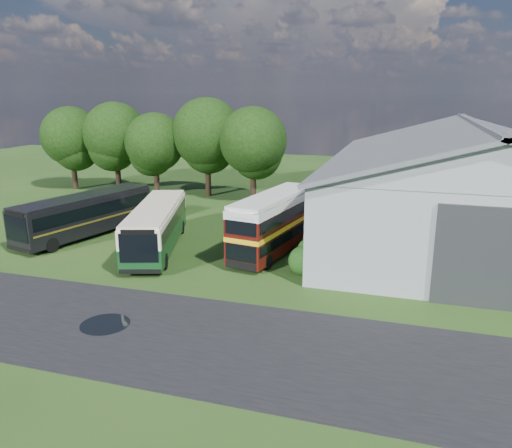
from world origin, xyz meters
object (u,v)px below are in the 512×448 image
(bus_green_single, at_px, (157,226))
(bus_maroon_double, at_px, (274,224))
(bus_dark_single, at_px, (85,214))
(storage_shed, at_px, (470,181))

(bus_green_single, height_order, bus_maroon_double, bus_maroon_double)
(bus_green_single, bearing_deg, bus_dark_single, 149.83)
(storage_shed, height_order, bus_green_single, storage_shed)
(storage_shed, relative_size, bus_maroon_double, 2.70)
(storage_shed, xyz_separation_m, bus_green_single, (-19.49, -8.43, -2.59))
(bus_green_single, height_order, bus_dark_single, bus_dark_single)
(storage_shed, relative_size, bus_dark_single, 2.23)
(bus_maroon_double, relative_size, bus_dark_single, 0.83)
(bus_green_single, distance_m, bus_dark_single, 6.58)
(storage_shed, distance_m, bus_dark_single, 26.97)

